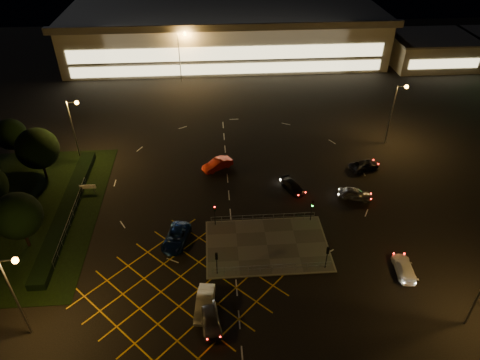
{
  "coord_description": "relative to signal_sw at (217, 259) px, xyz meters",
  "views": [
    {
      "loc": [
        -3.79,
        -38.01,
        35.88
      ],
      "look_at": [
        -0.43,
        8.69,
        2.0
      ],
      "focal_mm": 32.0,
      "sensor_mm": 36.0,
      "label": 1
    }
  ],
  "objects": [
    {
      "name": "ground",
      "position": [
        4.0,
        5.99,
        -2.37
      ],
      "size": [
        180.0,
        180.0,
        0.0
      ],
      "primitive_type": "plane",
      "color": "black",
      "rests_on": "ground"
    },
    {
      "name": "streetlight_nw",
      "position": [
        -19.56,
        23.99,
        4.2
      ],
      "size": [
        1.78,
        0.56,
        10.03
      ],
      "color": "slate",
      "rests_on": "ground"
    },
    {
      "name": "hedge",
      "position": [
        -19.0,
        11.99,
        -1.87
      ],
      "size": [
        2.0,
        26.0,
        1.0
      ],
      "primitive_type": "cube",
      "color": "black",
      "rests_on": "ground"
    },
    {
      "name": "streetlight_far_right",
      "position": [
        34.44,
        55.99,
        4.2
      ],
      "size": [
        1.78,
        0.56,
        10.03
      ],
      "color": "slate",
      "rests_on": "ground"
    },
    {
      "name": "car_approach_white",
      "position": [
        20.48,
        -1.12,
        -1.7
      ],
      "size": [
        2.32,
        4.75,
        1.33
      ],
      "primitive_type": "imported",
      "rotation": [
        0.0,
        0.0,
        3.04
      ],
      "color": "white",
      "rests_on": "ground"
    },
    {
      "name": "car_right_silver",
      "position": [
        18.9,
        12.2,
        -1.62
      ],
      "size": [
        4.73,
        3.06,
        1.5
      ],
      "primitive_type": "imported",
      "rotation": [
        0.0,
        0.0,
        1.25
      ],
      "color": "#999BA0",
      "rests_on": "ground"
    },
    {
      "name": "tree_d",
      "position": [
        -30.0,
        25.99,
        1.65
      ],
      "size": [
        4.68,
        4.68,
        6.37
      ],
      "color": "black",
      "rests_on": "ground"
    },
    {
      "name": "car_far_dkgrey",
      "position": [
        10.87,
        14.6,
        -1.76
      ],
      "size": [
        3.38,
        4.52,
        1.22
      ],
      "primitive_type": "imported",
      "rotation": [
        0.0,
        0.0,
        0.46
      ],
      "color": "black",
      "rests_on": "ground"
    },
    {
      "name": "car_east_grey",
      "position": [
        22.3,
        18.98,
        -1.73
      ],
      "size": [
        5.03,
        3.46,
        1.28
      ],
      "primitive_type": "imported",
      "rotation": [
        0.0,
        0.0,
        1.89
      ],
      "color": "black",
      "rests_on": "ground"
    },
    {
      "name": "streetlight_far_left",
      "position": [
        -5.56,
        53.99,
        4.2
      ],
      "size": [
        1.78,
        0.56,
        10.03
      ],
      "color": "slate",
      "rests_on": "ground"
    },
    {
      "name": "retail_unit_a",
      "position": [
        50.0,
        59.97,
        0.85
      ],
      "size": [
        18.8,
        14.8,
        6.35
      ],
      "color": "beige",
      "rests_on": "ground"
    },
    {
      "name": "car_near_silver",
      "position": [
        -0.85,
        -6.26,
        -1.58
      ],
      "size": [
        2.51,
        4.86,
        1.58
      ],
      "primitive_type": "imported",
      "rotation": [
        0.0,
        0.0,
        0.14
      ],
      "color": "#ADB0B4",
      "rests_on": "ground"
    },
    {
      "name": "signal_nw",
      "position": [
        0.0,
        7.99,
        0.0
      ],
      "size": [
        0.28,
        0.3,
        3.15
      ],
      "color": "black",
      "rests_on": "pedestrian_island"
    },
    {
      "name": "streetlight_sw",
      "position": [
        -17.56,
        -6.01,
        4.2
      ],
      "size": [
        1.78,
        0.56,
        10.03
      ],
      "color": "slate",
      "rests_on": "ground"
    },
    {
      "name": "pedestrian_island",
      "position": [
        6.0,
        3.99,
        -2.31
      ],
      "size": [
        14.0,
        9.0,
        0.12
      ],
      "primitive_type": "cube",
      "color": "#4C4944",
      "rests_on": "ground"
    },
    {
      "name": "supermarket",
      "position": [
        4.0,
        67.95,
        2.95
      ],
      "size": [
        72.0,
        26.5,
        10.5
      ],
      "color": "beige",
      "rests_on": "ground"
    },
    {
      "name": "car_left_blue",
      "position": [
        -4.68,
        5.4,
        -1.62
      ],
      "size": [
        3.73,
        5.8,
        1.49
      ],
      "primitive_type": "imported",
      "rotation": [
        0.0,
        0.0,
        6.03
      ],
      "color": "#0D204F",
      "rests_on": "ground"
    },
    {
      "name": "tree_c",
      "position": [
        -24.0,
        19.99,
        2.59
      ],
      "size": [
        5.76,
        5.76,
        7.84
      ],
      "color": "black",
      "rests_on": "ground"
    },
    {
      "name": "car_circ_red",
      "position": [
        0.63,
        20.57,
        -1.59
      ],
      "size": [
        4.84,
        3.86,
        1.54
      ],
      "primitive_type": "imported",
      "rotation": [
        0.0,
        0.0,
        5.27
      ],
      "color": "#9C180B",
      "rests_on": "ground"
    },
    {
      "name": "tree_e",
      "position": [
        -22.0,
        5.99,
        2.28
      ],
      "size": [
        5.4,
        5.4,
        7.35
      ],
      "color": "black",
      "rests_on": "ground"
    },
    {
      "name": "signal_ne",
      "position": [
        12.0,
        7.99,
        0.0
      ],
      "size": [
        0.28,
        0.3,
        3.15
      ],
      "color": "black",
      "rests_on": "pedestrian_island"
    },
    {
      "name": "signal_se",
      "position": [
        12.0,
        0.0,
        0.0
      ],
      "size": [
        0.28,
        0.3,
        3.15
      ],
      "rotation": [
        0.0,
        0.0,
        3.14
      ],
      "color": "black",
      "rests_on": "pedestrian_island"
    },
    {
      "name": "grass_verge",
      "position": [
        -24.0,
        11.99,
        -2.33
      ],
      "size": [
        18.0,
        30.0,
        0.08
      ],
      "primitive_type": "cube",
      "color": "black",
      "rests_on": "ground"
    },
    {
      "name": "signal_sw",
      "position": [
        0.0,
        0.0,
        0.0
      ],
      "size": [
        0.28,
        0.3,
        3.15
      ],
      "rotation": [
        0.0,
        0.0,
        3.14
      ],
      "color": "black",
      "rests_on": "pedestrian_island"
    },
    {
      "name": "car_queue_white",
      "position": [
        -1.37,
        -4.42,
        -1.59
      ],
      "size": [
        2.27,
        4.88,
        1.55
      ],
      "primitive_type": "imported",
      "rotation": [
        0.0,
        0.0,
        6.14
      ],
      "color": "#BCBCBC",
      "rests_on": "ground"
    },
    {
      "name": "streetlight_ne",
      "position": [
        28.44,
        25.99,
        4.2
      ],
      "size": [
        1.78,
        0.56,
        10.03
      ],
      "color": "slate",
      "rests_on": "ground"
    }
  ]
}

